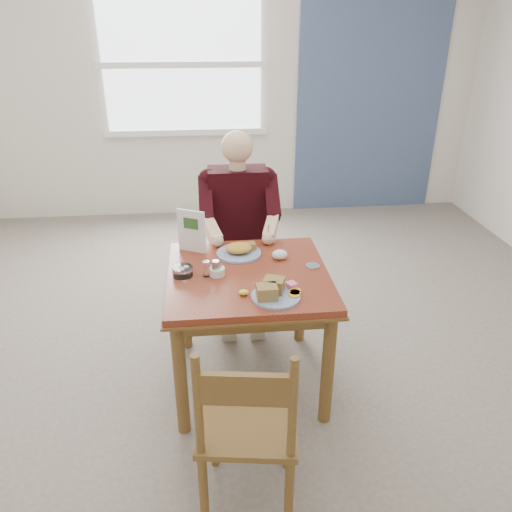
{
  "coord_description": "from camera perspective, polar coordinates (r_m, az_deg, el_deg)",
  "views": [
    {
      "loc": [
        -0.21,
        -2.47,
        2.05
      ],
      "look_at": [
        0.04,
        0.0,
        0.85
      ],
      "focal_mm": 35.0,
      "sensor_mm": 36.0,
      "label": 1
    }
  ],
  "objects": [
    {
      "name": "lemon_wedge",
      "position": [
        2.58,
        -1.43,
        -4.18
      ],
      "size": [
        0.06,
        0.04,
        0.03
      ],
      "primitive_type": "ellipsoid",
      "rotation": [
        0.0,
        0.0,
        -0.12
      ],
      "color": "yellow",
      "rests_on": "table"
    },
    {
      "name": "floor",
      "position": [
        3.22,
        -0.82,
        -13.81
      ],
      "size": [
        6.0,
        6.0,
        0.0
      ],
      "primitive_type": "plane",
      "color": "#625950",
      "rests_on": "ground"
    },
    {
      "name": "chair_far",
      "position": [
        3.63,
        -2.0,
        0.11
      ],
      "size": [
        0.42,
        0.42,
        0.95
      ],
      "color": "brown",
      "rests_on": "ground"
    },
    {
      "name": "napkin",
      "position": [
        2.95,
        2.73,
        0.17
      ],
      "size": [
        0.1,
        0.09,
        0.06
      ],
      "primitive_type": "ellipsoid",
      "rotation": [
        0.0,
        0.0,
        -0.18
      ],
      "color": "white",
      "rests_on": "table"
    },
    {
      "name": "caddy",
      "position": [
        2.77,
        -4.47,
        -1.77
      ],
      "size": [
        0.1,
        0.1,
        0.06
      ],
      "color": "white",
      "rests_on": "table"
    },
    {
      "name": "wall_back",
      "position": [
        5.51,
        -3.9,
        18.96
      ],
      "size": [
        5.5,
        0.0,
        5.5
      ],
      "primitive_type": "plane",
      "rotation": [
        1.57,
        0.0,
        0.0
      ],
      "color": "silver",
      "rests_on": "ground"
    },
    {
      "name": "chair_near",
      "position": [
        2.24,
        -0.96,
        -19.01
      ],
      "size": [
        0.48,
        0.48,
        0.95
      ],
      "color": "brown",
      "rests_on": "ground"
    },
    {
      "name": "table",
      "position": [
        2.86,
        -0.9,
        -3.9
      ],
      "size": [
        0.92,
        0.92,
        0.75
      ],
      "color": "maroon",
      "rests_on": "ground"
    },
    {
      "name": "menu",
      "position": [
        3.03,
        -7.39,
        2.87
      ],
      "size": [
        0.17,
        0.09,
        0.27
      ],
      "color": "white",
      "rests_on": "table"
    },
    {
      "name": "window",
      "position": [
        5.46,
        -8.43,
        20.81
      ],
      "size": [
        1.72,
        0.04,
        1.42
      ],
      "color": "white",
      "rests_on": "wall_back"
    },
    {
      "name": "metal_dish",
      "position": [
        2.88,
        6.5,
        -1.14
      ],
      "size": [
        0.09,
        0.09,
        0.01
      ],
      "primitive_type": "cylinder",
      "rotation": [
        0.0,
        0.0,
        0.09
      ],
      "color": "silver",
      "rests_on": "table"
    },
    {
      "name": "accent_panel",
      "position": [
        5.78,
        13.08,
        18.72
      ],
      "size": [
        1.6,
        0.02,
        2.8
      ],
      "primitive_type": "cube",
      "color": "#41557A",
      "rests_on": "ground"
    },
    {
      "name": "shakers",
      "position": [
        2.76,
        -5.16,
        -1.42
      ],
      "size": [
        0.09,
        0.04,
        0.09
      ],
      "color": "white",
      "rests_on": "table"
    },
    {
      "name": "creamer",
      "position": [
        2.79,
        -8.37,
        -1.73
      ],
      "size": [
        0.13,
        0.13,
        0.05
      ],
      "color": "white",
      "rests_on": "table"
    },
    {
      "name": "near_plate",
      "position": [
        2.56,
        2.07,
        -4.07
      ],
      "size": [
        0.28,
        0.28,
        0.08
      ],
      "color": "white",
      "rests_on": "table"
    },
    {
      "name": "diner",
      "position": [
        3.42,
        -1.98,
        4.49
      ],
      "size": [
        0.53,
        0.56,
        1.39
      ],
      "color": "gray",
      "rests_on": "chair_far"
    },
    {
      "name": "far_plate",
      "position": [
        3.01,
        -1.88,
        0.68
      ],
      "size": [
        0.33,
        0.33,
        0.07
      ],
      "color": "white",
      "rests_on": "table"
    }
  ]
}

